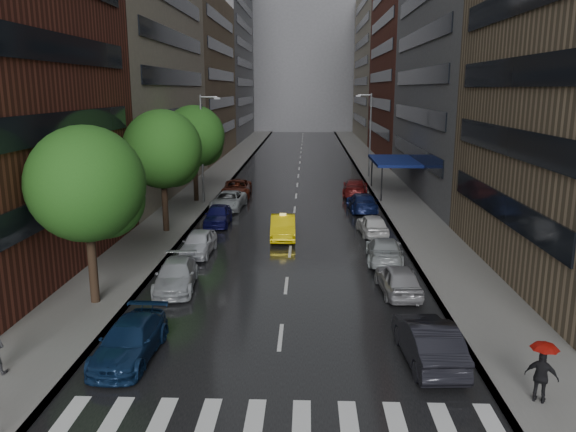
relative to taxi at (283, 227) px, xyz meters
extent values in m
plane|color=gray|center=(0.56, -19.13, -0.75)|extent=(220.00, 220.00, 0.00)
cube|color=black|center=(0.56, 30.87, -0.75)|extent=(14.00, 140.00, 0.01)
cube|color=gray|center=(-8.44, 30.87, -0.68)|extent=(4.00, 140.00, 0.15)
cube|color=gray|center=(9.56, 30.87, -0.68)|extent=(4.00, 140.00, 0.15)
cube|color=silver|center=(-5.54, -21.13, -0.74)|extent=(0.55, 2.80, 0.01)
cube|color=silver|center=(-4.14, -21.13, -0.74)|extent=(0.55, 2.80, 0.01)
cube|color=silver|center=(-2.74, -21.13, -0.74)|extent=(0.55, 2.80, 0.01)
cube|color=silver|center=(-1.34, -21.13, -0.74)|extent=(0.55, 2.80, 0.01)
cube|color=silver|center=(0.06, -21.13, -0.74)|extent=(0.55, 2.80, 0.01)
cube|color=silver|center=(1.46, -21.13, -0.74)|extent=(0.55, 2.80, 0.01)
cube|color=silver|center=(2.86, -21.13, -0.74)|extent=(0.55, 2.80, 0.01)
cube|color=silver|center=(4.26, -21.13, -0.74)|extent=(0.55, 2.80, 0.01)
cube|color=silver|center=(5.66, -21.13, -0.74)|extent=(0.55, 2.80, 0.01)
cube|color=silver|center=(7.06, -21.13, -0.74)|extent=(0.55, 2.80, 0.01)
cube|color=gray|center=(-14.44, 16.87, 16.25)|extent=(8.00, 28.00, 34.00)
cube|color=#937A5B|center=(-14.44, 44.87, 10.25)|extent=(8.00, 28.00, 22.00)
cube|color=slate|center=(-14.44, 74.87, 18.25)|extent=(8.00, 32.00, 38.00)
cube|color=slate|center=(15.56, 16.87, 11.25)|extent=(8.00, 28.00, 24.00)
cube|color=maroon|center=(15.56, 44.87, 17.25)|extent=(8.00, 28.00, 36.00)
cube|color=gray|center=(15.56, 74.87, 13.25)|extent=(8.00, 32.00, 28.00)
cube|color=slate|center=(0.56, 98.87, 15.25)|extent=(40.00, 14.00, 32.00)
cylinder|color=#382619|center=(-8.04, -11.97, 1.48)|extent=(0.40, 0.40, 4.47)
sphere|color=#1E5116|center=(-8.04, -11.97, 4.83)|extent=(5.11, 5.11, 5.11)
cylinder|color=#382619|center=(-8.04, 1.13, 1.53)|extent=(0.40, 0.40, 4.57)
sphere|color=#1E5116|center=(-8.04, 1.13, 4.96)|extent=(5.23, 5.23, 5.23)
cylinder|color=#382619|center=(-8.04, 11.73, 1.53)|extent=(0.40, 0.40, 4.56)
sphere|color=#1E5116|center=(-8.04, 11.73, 4.94)|extent=(5.21, 5.21, 5.21)
imported|color=yellow|center=(0.00, 0.00, 0.00)|extent=(1.76, 4.63, 1.51)
imported|color=#0F2447|center=(-4.84, -17.05, -0.07)|extent=(2.08, 4.75, 1.36)
imported|color=#A4A8AD|center=(-4.84, -9.70, -0.08)|extent=(2.31, 4.80, 1.35)
imported|color=silver|center=(-4.84, -3.89, -0.04)|extent=(1.82, 4.23, 1.42)
imported|color=#0E0E43|center=(-4.84, 3.43, -0.01)|extent=(1.84, 4.38, 1.48)
imported|color=#A1A6AA|center=(-4.84, 8.90, -0.04)|extent=(2.71, 5.29, 1.43)
imported|color=#4D1A0F|center=(-4.84, 14.43, 0.00)|extent=(2.74, 5.53, 1.51)
imported|color=black|center=(5.96, -16.95, 0.04)|extent=(1.97, 4.90, 1.58)
imported|color=gray|center=(5.96, -10.09, -0.03)|extent=(1.97, 4.35, 1.45)
imported|color=#A0A7AA|center=(5.96, -4.96, -0.06)|extent=(2.29, 4.93, 1.39)
imported|color=silver|center=(5.96, 1.05, -0.04)|extent=(2.05, 4.32, 1.43)
imported|color=#0E1743|center=(5.96, 8.48, -0.01)|extent=(2.34, 5.22, 1.49)
imported|color=#591112|center=(5.96, 15.18, 0.03)|extent=(2.71, 5.61, 1.57)
imported|color=black|center=(8.82, -19.76, 0.24)|extent=(1.06, 0.84, 1.68)
imported|color=#B5150D|center=(8.82, -19.76, 1.05)|extent=(0.82, 0.82, 0.72)
cylinder|color=gray|center=(-7.24, 10.87, 3.90)|extent=(0.18, 0.18, 9.00)
cube|color=gray|center=(-5.84, 10.87, 8.10)|extent=(0.50, 0.22, 0.16)
cylinder|color=gray|center=(8.36, 25.87, 3.90)|extent=(0.18, 0.18, 9.00)
cube|color=gray|center=(6.96, 25.87, 8.10)|extent=(0.50, 0.22, 0.16)
cube|color=navy|center=(9.56, 15.87, 2.40)|extent=(4.00, 8.00, 0.25)
cylinder|color=black|center=(7.96, 12.07, 0.90)|extent=(0.12, 0.12, 3.00)
cylinder|color=black|center=(7.96, 19.67, 0.90)|extent=(0.12, 0.12, 3.00)
camera|label=1|loc=(1.58, -35.71, 8.88)|focal=35.00mm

